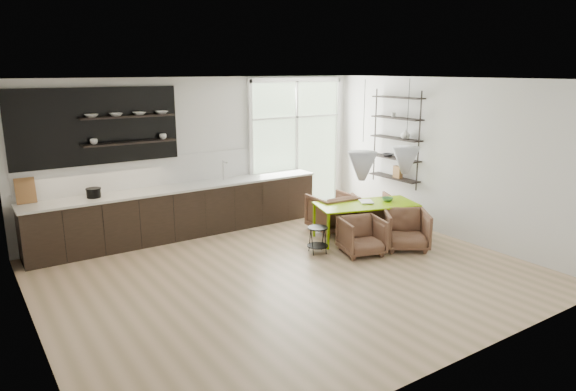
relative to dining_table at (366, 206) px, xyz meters
The scene contains 11 objects.
room 1.80m from the dining_table, 162.83° to the left, with size 7.02×6.01×2.91m.
kitchen_run 3.47m from the dining_table, 143.57° to the left, with size 5.54×0.69×2.75m.
right_shelving 1.72m from the dining_table, 23.43° to the left, with size 0.26×1.22×1.90m.
dining_table is the anchor object (origin of this frame).
armchair_back_left 0.78m from the dining_table, 107.90° to the left, with size 0.78×0.80×0.73m, color brown.
armchair_back_right 0.76m from the dining_table, 35.88° to the left, with size 0.71×0.74×0.67m, color brown.
armchair_front_left 0.88m from the dining_table, 136.44° to the right, with size 0.67×0.69×0.63m, color brown.
armchair_front_right 0.87m from the dining_table, 75.06° to the right, with size 0.72×0.74×0.68m, color brown.
wire_stool 1.24m from the dining_table, behind, with size 0.36×0.36×0.46m.
table_book 0.14m from the dining_table, 111.04° to the left, with size 0.22×0.30×0.03m, color white.
table_bowl 0.47m from the dining_table, ahead, with size 0.21×0.21×0.07m, color #49814D.
Camera 1 is at (-4.09, -6.07, 3.04)m, focal length 32.00 mm.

